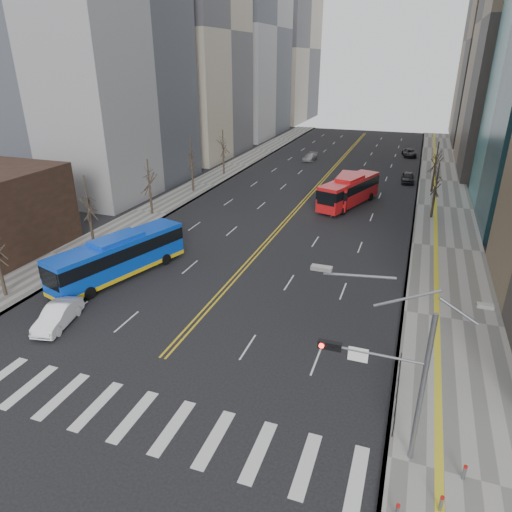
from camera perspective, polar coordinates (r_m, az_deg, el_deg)
ground at (r=27.19m, az=-17.23°, el=-18.01°), size 220.00×220.00×0.00m
sidewalk_right at (r=63.18m, az=22.39°, el=5.68°), size 7.00×130.00×0.15m
sidewalk_left at (r=69.91m, az=-6.72°, el=8.90°), size 5.00×130.00×0.15m
crosswalk at (r=27.18m, az=-17.23°, el=-18.00°), size 26.70×4.00×0.01m
centerline at (r=74.01m, az=8.53°, el=9.57°), size 0.55×100.00×0.01m
office_towers at (r=85.41m, az=11.78°, el=27.39°), size 83.00×134.00×58.00m
signal_mast at (r=21.70m, az=16.46°, el=-13.46°), size 5.37×0.37×9.39m
pedestrian_railing at (r=27.33m, az=17.29°, el=-15.52°), size 0.06×6.06×1.02m
bollards at (r=23.11m, az=21.49°, el=-26.04°), size 2.87×3.17×0.78m
street_trees at (r=55.77m, az=-2.94°, el=10.36°), size 35.20×47.20×7.60m
blue_bus at (r=40.89m, az=-16.78°, el=0.02°), size 6.29×12.99×3.70m
red_bus_near at (r=60.04m, az=11.57°, el=8.13°), size 6.36×12.17×3.76m
red_bus_far at (r=61.22m, az=10.94°, el=8.30°), size 2.82×10.75×3.41m
car_white at (r=35.51m, az=-23.53°, el=-6.85°), size 2.58×4.91×1.54m
car_dark_mid at (r=74.38m, az=18.44°, el=9.30°), size 2.07×4.57×1.52m
car_silver at (r=87.19m, az=6.75°, el=12.20°), size 2.25×4.56×1.27m
car_dark_far at (r=94.95m, az=18.62°, el=12.12°), size 3.11×5.28×1.38m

